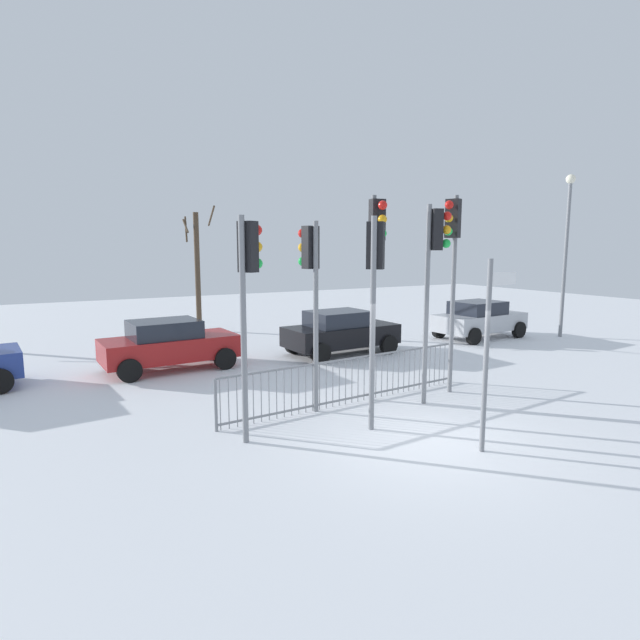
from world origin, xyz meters
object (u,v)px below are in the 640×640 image
traffic_light_rear_left (452,250)px  car_black_trailing (340,332)px  traffic_light_mid_right (434,260)px  car_silver_far (479,319)px  car_red_mid (169,344)px  street_lamp (567,238)px  direction_sign_post (489,346)px  traffic_light_mid_left (376,252)px  bare_tree_centre (197,268)px  traffic_light_foreground_left (311,273)px  traffic_light_rear_right (375,275)px  traffic_light_foreground_right (248,278)px

traffic_light_rear_left → car_black_trailing: bearing=-24.7°
traffic_light_mid_right → car_silver_far: bearing=146.7°
traffic_light_rear_left → car_silver_far: (6.46, 5.20, -2.73)m
car_red_mid → street_lamp: 15.48m
direction_sign_post → traffic_light_mid_left: bearing=83.8°
car_black_trailing → street_lamp: bearing=-11.5°
bare_tree_centre → street_lamp: bearing=-34.8°
traffic_light_mid_left → traffic_light_rear_left: traffic_light_rear_left is taller
bare_tree_centre → direction_sign_post: bearing=-86.9°
traffic_light_foreground_left → direction_sign_post: 4.00m
traffic_light_mid_right → traffic_light_rear_right: size_ratio=1.08×
traffic_light_mid_left → car_silver_far: 10.13m
traffic_light_foreground_right → car_silver_far: 13.33m
bare_tree_centre → traffic_light_mid_right: bearing=-81.8°
traffic_light_foreground_right → traffic_light_mid_right: bearing=63.1°
traffic_light_rear_left → car_silver_far: bearing=-75.1°
car_red_mid → traffic_light_foreground_right: bearing=-93.0°
car_black_trailing → traffic_light_foreground_left: bearing=-130.3°
car_red_mid → bare_tree_centre: size_ratio=0.74×
traffic_light_mid_right → car_silver_far: (7.38, 5.61, -2.53)m
traffic_light_mid_right → direction_sign_post: size_ratio=1.33×
traffic_light_rear_right → car_black_trailing: bearing=110.8°
traffic_light_foreground_right → street_lamp: 15.57m
car_silver_far → car_red_mid: bearing=172.5°
traffic_light_foreground_right → car_red_mid: 6.71m
car_black_trailing → bare_tree_centre: bearing=108.5°
traffic_light_foreground_left → bare_tree_centre: bare_tree_centre is taller
traffic_light_mid_left → direction_sign_post: size_ratio=1.40×
traffic_light_mid_left → traffic_light_mid_right: (1.07, -0.70, -0.16)m
car_silver_far → street_lamp: size_ratio=0.62×
car_red_mid → traffic_light_mid_right: bearing=-57.7°
traffic_light_mid_right → traffic_light_rear_left: 1.03m
car_red_mid → bare_tree_centre: 7.38m
traffic_light_rear_left → car_black_trailing: (0.07, 5.23, -2.73)m
traffic_light_foreground_left → traffic_light_mid_right: (2.63, -0.88, 0.28)m
traffic_light_rear_left → direction_sign_post: (-1.93, -3.00, -1.62)m
traffic_light_mid_right → car_silver_far: traffic_light_mid_right is taller
car_black_trailing → traffic_light_mid_right: bearing=-103.1°
traffic_light_foreground_left → car_red_mid: (-1.92, 5.30, -2.25)m
traffic_light_rear_left → direction_sign_post: size_ratio=1.42×
bare_tree_centre → traffic_light_rear_right: bearing=-90.9°
direction_sign_post → car_black_trailing: size_ratio=0.87×
car_red_mid → traffic_light_foreground_left: bearing=-74.1°
car_red_mid → street_lamp: bearing=-11.4°
car_red_mid → traffic_light_mid_left: bearing=-61.7°
traffic_light_mid_right → bare_tree_centre: bearing=-152.4°
traffic_light_foreground_left → traffic_light_rear_left: bearing=-22.0°
direction_sign_post → traffic_light_foreground_left: bearing=107.7°
traffic_light_mid_right → direction_sign_post: bearing=-1.8°
traffic_light_mid_left → car_red_mid: traffic_light_mid_left is taller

